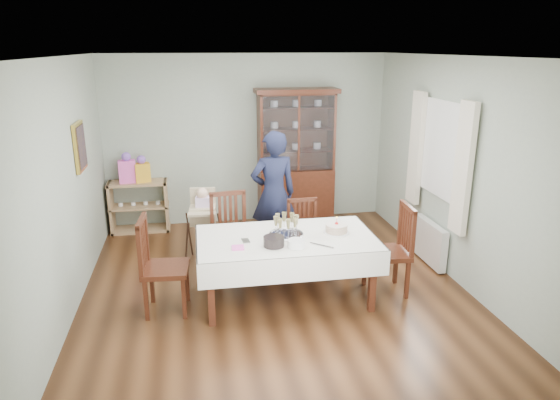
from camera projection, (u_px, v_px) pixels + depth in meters
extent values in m
plane|color=#593319|center=(274.00, 286.00, 6.09)|extent=(5.00, 5.00, 0.00)
plane|color=#9EAA99|center=(247.00, 140.00, 8.04)|extent=(4.50, 0.00, 4.50)
plane|color=#9EAA99|center=(65.00, 189.00, 5.30)|extent=(0.00, 5.00, 5.00)
plane|color=#9EAA99|center=(455.00, 171.00, 6.08)|extent=(0.00, 5.00, 5.00)
plane|color=white|center=(273.00, 56.00, 5.29)|extent=(5.00, 5.00, 0.00)
cube|color=#4A1E12|center=(286.00, 240.00, 5.59)|extent=(1.91, 1.07, 0.06)
cube|color=white|center=(286.00, 237.00, 5.58)|extent=(2.01, 1.17, 0.01)
cube|color=#4A1E12|center=(296.00, 195.00, 8.21)|extent=(1.20, 0.45, 0.90)
cube|color=white|center=(299.00, 134.00, 7.72)|extent=(1.12, 0.01, 1.16)
cube|color=#4A1E12|center=(297.00, 91.00, 7.71)|extent=(1.30, 0.48, 0.07)
cube|color=tan|center=(141.00, 229.00, 7.92)|extent=(0.90, 0.38, 0.04)
cube|color=tan|center=(139.00, 206.00, 7.81)|extent=(0.90, 0.38, 0.03)
cube|color=tan|center=(137.00, 183.00, 7.70)|extent=(0.90, 0.38, 0.04)
cube|color=tan|center=(111.00, 208.00, 7.74)|extent=(0.04, 0.38, 0.80)
cube|color=tan|center=(167.00, 205.00, 7.88)|extent=(0.04, 0.38, 0.80)
cube|color=gold|center=(80.00, 147.00, 5.97)|extent=(0.04, 0.48, 0.58)
cube|color=white|center=(443.00, 150.00, 6.29)|extent=(0.04, 1.02, 1.22)
cube|color=silver|center=(463.00, 169.00, 5.73)|extent=(0.07, 0.30, 1.55)
cube|color=silver|center=(416.00, 148.00, 6.89)|extent=(0.07, 0.30, 1.55)
cube|color=white|center=(429.00, 242.00, 6.65)|extent=(0.10, 0.80, 0.55)
cube|color=#4A1E12|center=(232.00, 241.00, 6.18)|extent=(0.53, 0.53, 0.05)
cube|color=#4A1E12|center=(228.00, 213.00, 6.29)|extent=(0.46, 0.09, 0.57)
cube|color=#4A1E12|center=(305.00, 240.00, 6.40)|extent=(0.42, 0.42, 0.05)
cube|color=#4A1E12|center=(302.00, 216.00, 6.51)|extent=(0.39, 0.04, 0.49)
cube|color=#4A1E12|center=(166.00, 269.00, 5.40)|extent=(0.52, 0.52, 0.05)
cube|color=#4A1E12|center=(143.00, 244.00, 5.29)|extent=(0.08, 0.46, 0.57)
cube|color=#4A1E12|center=(387.00, 253.00, 5.82)|extent=(0.51, 0.51, 0.05)
cube|color=#4A1E12|center=(407.00, 229.00, 5.76)|extent=(0.07, 0.46, 0.57)
imported|color=black|center=(273.00, 194.00, 6.79)|extent=(0.68, 0.50, 1.74)
cube|color=tan|center=(203.00, 215.00, 6.64)|extent=(0.36, 0.33, 0.24)
cube|color=tan|center=(202.00, 201.00, 6.58)|extent=(0.34, 0.09, 0.28)
cube|color=tan|center=(203.00, 209.00, 6.61)|extent=(0.37, 0.19, 0.03)
cube|color=silver|center=(203.00, 203.00, 6.59)|extent=(0.19, 0.16, 0.18)
sphere|color=beige|center=(202.00, 193.00, 6.55)|extent=(0.15, 0.15, 0.15)
cylinder|color=silver|center=(286.00, 235.00, 5.63)|extent=(0.38, 0.38, 0.01)
torus|color=silver|center=(286.00, 234.00, 5.62)|extent=(0.39, 0.39, 0.01)
cylinder|color=white|center=(336.00, 232.00, 5.69)|extent=(0.29, 0.29, 0.02)
cylinder|color=brown|center=(336.00, 228.00, 5.67)|extent=(0.25, 0.25, 0.09)
cylinder|color=silver|center=(337.00, 224.00, 5.66)|extent=(0.25, 0.25, 0.01)
cylinder|color=#F24C4C|center=(337.00, 221.00, 5.65)|extent=(0.01, 0.01, 0.07)
sphere|color=yellow|center=(337.00, 217.00, 5.64)|extent=(0.02, 0.02, 0.02)
cylinder|color=black|center=(274.00, 241.00, 5.31)|extent=(0.23, 0.23, 0.11)
cylinder|color=white|center=(296.00, 244.00, 5.28)|extent=(0.25, 0.25, 0.08)
cube|color=#FF5DC8|center=(238.00, 248.00, 5.26)|extent=(0.13, 0.13, 0.02)
cube|color=silver|center=(322.00, 245.00, 5.33)|extent=(0.23, 0.21, 0.01)
cube|color=#FF5DC8|center=(127.00, 171.00, 7.60)|extent=(0.27, 0.18, 0.34)
sphere|color=#E533B2|center=(126.00, 157.00, 7.53)|extent=(0.14, 0.14, 0.14)
cube|color=gold|center=(142.00, 173.00, 7.64)|extent=(0.26, 0.21, 0.29)
sphere|color=#E533B2|center=(141.00, 160.00, 7.58)|extent=(0.13, 0.13, 0.13)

